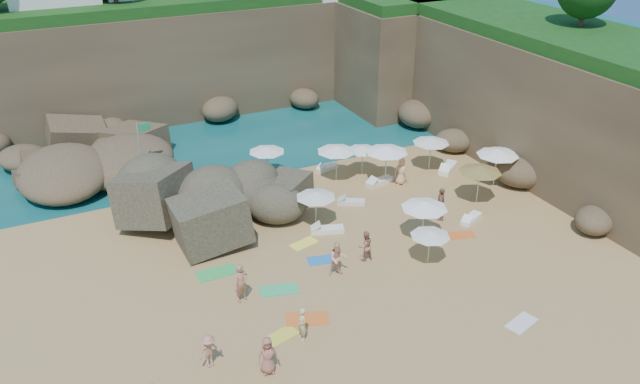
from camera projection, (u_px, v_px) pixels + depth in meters
name	position (u px, v px, depth m)	size (l,w,h in m)	color
ground	(310.00, 261.00, 30.83)	(120.00, 120.00, 0.00)	tan
seawater	(166.00, 89.00, 54.79)	(120.00, 120.00, 0.00)	#0C4751
cliff_back	(200.00, 55.00, 49.72)	(44.00, 8.00, 8.00)	brown
cliff_right	(511.00, 86.00, 42.71)	(8.00, 30.00, 8.00)	brown
cliff_corner	(394.00, 49.00, 51.52)	(10.00, 12.00, 8.00)	brown
rock_promontory	(46.00, 176.00, 39.37)	(12.00, 7.00, 2.00)	brown
rock_outcrop	(227.00, 218.00, 34.65)	(7.93, 5.95, 3.17)	brown
flag_pole	(142.00, 147.00, 36.62)	(0.83, 0.23, 4.27)	silver
parasol_0	(387.00, 149.00, 37.50)	(2.60, 2.60, 2.46)	silver
parasol_1	(267.00, 149.00, 38.26)	(2.24, 2.24, 2.12)	silver
parasol_2	(363.00, 148.00, 38.78)	(2.07, 2.07, 1.96)	silver
parasol_3	(431.00, 140.00, 39.29)	(2.34, 2.34, 2.21)	silver
parasol_4	(505.00, 151.00, 38.08)	(2.22, 2.22, 2.10)	silver
parasol_5	(316.00, 194.00, 33.08)	(2.17, 2.17, 2.05)	silver
parasol_6	(480.00, 169.00, 35.33)	(2.45, 2.45, 2.31)	silver
parasol_7	(337.00, 149.00, 37.91)	(2.43, 2.43, 2.30)	silver
parasol_8	(498.00, 152.00, 37.24)	(2.53, 2.53, 2.39)	silver
parasol_9	(425.00, 205.00, 31.64)	(2.40, 2.40, 2.27)	silver
parasol_11	(430.00, 233.00, 29.92)	(1.96, 1.96, 1.85)	silver
lounger_0	(327.00, 168.00, 40.14)	(1.54, 0.51, 0.24)	white
lounger_1	(380.00, 182.00, 38.31)	(1.85, 0.62, 0.29)	white
lounger_2	(448.00, 168.00, 40.05)	(2.00, 0.67, 0.31)	white
lounger_3	(327.00, 230.00, 33.25)	(1.77, 0.59, 0.27)	white
lounger_4	(351.00, 202.00, 36.05)	(1.57, 0.52, 0.24)	silver
lounger_5	(471.00, 219.00, 34.33)	(1.58, 0.53, 0.25)	white
towel_2	(307.00, 319.00, 26.86)	(1.87, 0.93, 0.03)	orange
towel_3	(279.00, 290.00, 28.70)	(1.76, 0.88, 0.03)	#32B168
towel_4	(281.00, 336.00, 25.88)	(1.46, 0.73, 0.03)	yellow
towel_8	(323.00, 260.00, 30.91)	(1.57, 0.79, 0.03)	blue
towel_10	(461.00, 235.00, 33.00)	(1.50, 0.75, 0.03)	orange
towel_11	(217.00, 273.00, 29.93)	(1.91, 0.96, 0.03)	green
towel_12	(304.00, 243.00, 32.26)	(1.45, 0.72, 0.03)	#F8FD42
towel_13	(522.00, 323.00, 26.62)	(1.50, 0.75, 0.03)	silver
person_stand_1	(365.00, 246.00, 30.60)	(0.77, 0.60, 1.59)	#A26B51
person_stand_2	(276.00, 193.00, 35.29)	(1.23, 0.51, 1.90)	#DAA87C
person_stand_3	(441.00, 204.00, 34.09)	(1.11, 0.46, 1.90)	#8D5946
person_stand_4	(401.00, 171.00, 37.98)	(0.84, 0.46, 1.72)	#E3AD77
person_stand_5	(211.00, 186.00, 36.31)	(1.48, 0.42, 1.59)	tan
person_stand_6	(302.00, 324.00, 25.40)	(0.56, 0.36, 1.52)	#DFBA7E
person_lie_0	(210.00, 362.00, 24.25)	(0.93, 1.44, 0.38)	tan
person_lie_2	(268.00, 368.00, 23.94)	(0.79, 1.62, 0.43)	#A26251
person_lie_4	(242.00, 296.00, 27.94)	(0.67, 1.84, 0.44)	#A96D54
person_lie_5	(338.00, 269.00, 29.67)	(0.85, 1.74, 0.66)	#F1AB89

